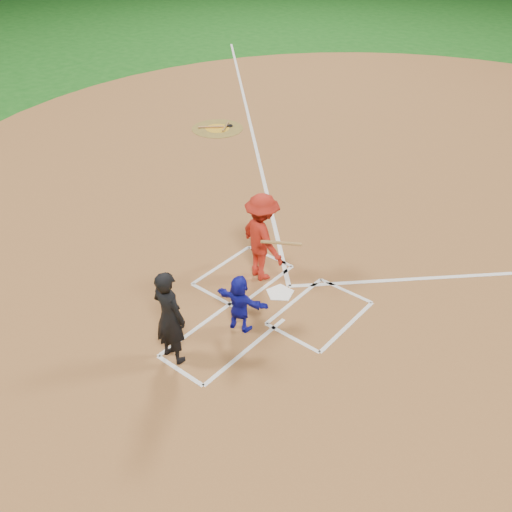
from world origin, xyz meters
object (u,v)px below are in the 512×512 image
Objects in this scene: home_plate at (280,293)px; batter_at_plate at (262,237)px; umpire at (169,317)px; on_deck_circle at (217,128)px; catcher at (240,303)px.

batter_at_plate is (-0.67, 0.24, 0.94)m from home_plate.
umpire is (-0.33, -2.63, 0.90)m from home_plate.
on_deck_circle is 10.02m from catcher.
catcher is at bearing -44.81° from on_deck_circle.
home_plate is at bearing -39.26° from on_deck_circle.
umpire is (-0.39, -1.33, 0.33)m from catcher.
home_plate is at bearing -97.10° from catcher.
on_deck_circle is at bearing -39.26° from home_plate.
batter_at_plate reaches higher than home_plate.
batter_at_plate reaches higher than umpire.
catcher is (0.06, -1.30, 0.57)m from home_plate.
home_plate is 0.35× the size of on_deck_circle.
on_deck_circle is (-7.04, 5.75, -0.00)m from home_plate.
umpire is at bearing 82.79° from home_plate.
home_plate is at bearing -96.45° from umpire.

